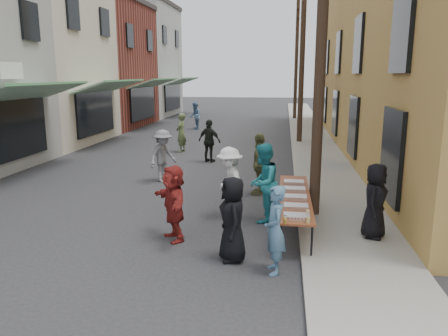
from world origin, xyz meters
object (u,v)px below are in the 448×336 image
(serving_table, at_px, (295,197))
(guest_front_c, at_px, (263,183))
(utility_pole_near, at_px, (322,28))
(guest_front_a, at_px, (233,219))
(server, at_px, (375,201))
(utility_pole_mid, at_px, (302,53))
(utility_pole_far, at_px, (296,60))
(catering_tray_sausage, at_px, (297,217))

(serving_table, relative_size, guest_front_c, 2.11)
(utility_pole_near, height_order, guest_front_c, utility_pole_near)
(guest_front_a, xyz_separation_m, server, (2.84, 1.34, 0.08))
(utility_pole_mid, bearing_deg, utility_pole_far, 90.00)
(utility_pole_near, height_order, guest_front_a, utility_pole_near)
(utility_pole_near, xyz_separation_m, guest_front_a, (-1.70, -2.80, -3.69))
(guest_front_a, distance_m, guest_front_c, 2.38)
(utility_pole_far, bearing_deg, server, -87.45)
(catering_tray_sausage, bearing_deg, server, 30.27)
(utility_pole_mid, relative_size, utility_pole_far, 1.00)
(guest_front_a, bearing_deg, catering_tray_sausage, 90.38)
(catering_tray_sausage, xyz_separation_m, guest_front_c, (-0.75, 1.95, 0.16))
(utility_pole_far, distance_m, guest_front_a, 27.11)
(utility_pole_far, height_order, catering_tray_sausage, utility_pole_far)
(utility_pole_far, bearing_deg, utility_pole_near, -90.00)
(utility_pole_near, relative_size, serving_table, 2.25)
(serving_table, distance_m, guest_front_a, 2.37)
(utility_pole_near, relative_size, guest_front_a, 5.52)
(guest_front_a, distance_m, server, 3.14)
(guest_front_a, xyz_separation_m, guest_front_c, (0.45, 2.34, 0.13))
(catering_tray_sausage, bearing_deg, guest_front_a, -162.10)
(server, bearing_deg, guest_front_a, 137.45)
(utility_pole_far, bearing_deg, guest_front_a, -93.63)
(catering_tray_sausage, distance_m, guest_front_a, 1.26)
(utility_pole_far, distance_m, serving_table, 25.06)
(guest_front_a, relative_size, guest_front_c, 0.86)
(utility_pole_mid, bearing_deg, serving_table, -92.24)
(utility_pole_far, xyz_separation_m, server, (1.13, -25.46, -3.61))
(utility_pole_mid, height_order, server, utility_pole_mid)
(catering_tray_sausage, height_order, guest_front_a, guest_front_a)
(utility_pole_far, relative_size, catering_tray_sausage, 18.00)
(utility_pole_mid, height_order, serving_table, utility_pole_mid)
(catering_tray_sausage, bearing_deg, guest_front_c, 111.00)
(utility_pole_mid, distance_m, catering_tray_sausage, 14.89)
(utility_pole_far, xyz_separation_m, guest_front_a, (-1.70, -26.80, -3.69))
(catering_tray_sausage, relative_size, server, 0.32)
(utility_pole_mid, xyz_separation_m, serving_table, (-0.50, -12.76, -3.79))
(utility_pole_near, height_order, utility_pole_far, same)
(guest_front_c, bearing_deg, guest_front_a, 4.64)
(serving_table, bearing_deg, utility_pole_far, 88.84)
(catering_tray_sausage, bearing_deg, utility_pole_near, 78.29)
(serving_table, bearing_deg, server, -23.06)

